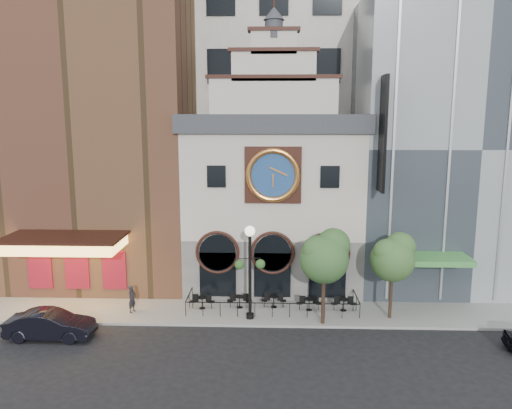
{
  "coord_description": "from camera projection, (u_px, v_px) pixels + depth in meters",
  "views": [
    {
      "loc": [
        -0.03,
        -27.52,
        12.25
      ],
      "look_at": [
        -1.15,
        6.0,
        6.27
      ],
      "focal_mm": 35.0,
      "sensor_mm": 36.0,
      "label": 1
    }
  ],
  "objects": [
    {
      "name": "ground",
      "position": [
        272.0,
        328.0,
        29.23
      ],
      "size": [
        120.0,
        120.0,
        0.0
      ],
      "primitive_type": "plane",
      "color": "black",
      "rests_on": "ground"
    },
    {
      "name": "retail_building",
      "position": [
        449.0,
        145.0,
        36.85
      ],
      "size": [
        14.0,
        14.4,
        20.0
      ],
      "color": "gray",
      "rests_on": "ground"
    },
    {
      "name": "lamppost",
      "position": [
        250.0,
        262.0,
        29.61
      ],
      "size": [
        1.83,
        0.75,
        5.74
      ],
      "rotation": [
        0.0,
        0.0,
        0.13
      ],
      "color": "black",
      "rests_on": "sidewalk"
    },
    {
      "name": "tree_left",
      "position": [
        325.0,
        255.0,
        28.8
      ],
      "size": [
        2.95,
        2.84,
        5.68
      ],
      "color": "#382619",
      "rests_on": "sidewalk"
    },
    {
      "name": "car_left",
      "position": [
        50.0,
        325.0,
        27.72
      ],
      "size": [
        4.83,
        1.7,
        1.59
      ],
      "primitive_type": "imported",
      "rotation": [
        0.0,
        0.0,
        1.57
      ],
      "color": "black",
      "rests_on": "ground"
    },
    {
      "name": "clock_building",
      "position": [
        273.0,
        194.0,
        35.75
      ],
      "size": [
        12.6,
        8.78,
        18.65
      ],
      "color": "#605E5B",
      "rests_on": "ground"
    },
    {
      "name": "bistro_0",
      "position": [
        202.0,
        302.0,
        31.67
      ],
      "size": [
        1.58,
        0.68,
        0.9
      ],
      "color": "black",
      "rests_on": "sidewalk"
    },
    {
      "name": "pedestrian",
      "position": [
        132.0,
        299.0,
        31.06
      ],
      "size": [
        0.6,
        0.73,
        1.71
      ],
      "primitive_type": "imported",
      "rotation": [
        0.0,
        0.0,
        1.21
      ],
      "color": "black",
      "rests_on": "sidewalk"
    },
    {
      "name": "bistro_2",
      "position": [
        274.0,
        300.0,
        31.87
      ],
      "size": [
        1.58,
        0.68,
        0.9
      ],
      "color": "black",
      "rests_on": "sidewalk"
    },
    {
      "name": "bistro_1",
      "position": [
        240.0,
        301.0,
        31.81
      ],
      "size": [
        1.58,
        0.68,
        0.9
      ],
      "color": "black",
      "rests_on": "sidewalk"
    },
    {
      "name": "bistro_4",
      "position": [
        344.0,
        304.0,
        31.33
      ],
      "size": [
        1.58,
        0.68,
        0.9
      ],
      "color": "black",
      "rests_on": "sidewalk"
    },
    {
      "name": "bistro_3",
      "position": [
        309.0,
        303.0,
        31.39
      ],
      "size": [
        1.58,
        0.68,
        0.9
      ],
      "color": "black",
      "rests_on": "sidewalk"
    },
    {
      "name": "theater_building",
      "position": [
        99.0,
        111.0,
        37.24
      ],
      "size": [
        14.0,
        15.6,
        25.0
      ],
      "color": "brown",
      "rests_on": "ground"
    },
    {
      "name": "office_tower",
      "position": [
        274.0,
        29.0,
        45.4
      ],
      "size": [
        20.0,
        16.0,
        40.0
      ],
      "primitive_type": "cube",
      "color": "beige",
      "rests_on": "ground"
    },
    {
      "name": "cafe_railing",
      "position": [
        272.0,
        302.0,
        31.58
      ],
      "size": [
        10.6,
        2.6,
        0.9
      ],
      "primitive_type": null,
      "color": "black",
      "rests_on": "sidewalk"
    },
    {
      "name": "sidewalk",
      "position": [
        272.0,
        310.0,
        31.68
      ],
      "size": [
        44.0,
        5.0,
        0.15
      ],
      "primitive_type": "cube",
      "color": "gray",
      "rests_on": "ground"
    },
    {
      "name": "tree_right",
      "position": [
        393.0,
        256.0,
        29.67
      ],
      "size": [
        2.73,
        2.63,
        5.26
      ],
      "color": "#382619",
      "rests_on": "sidewalk"
    }
  ]
}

